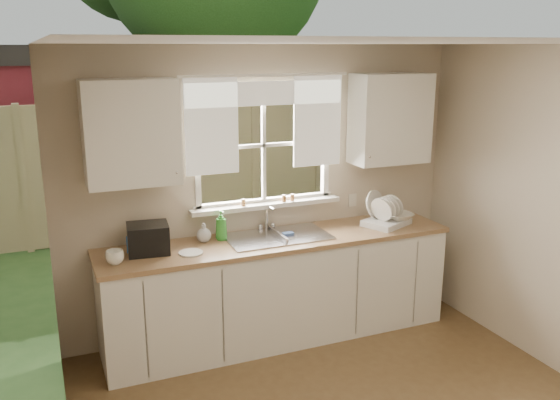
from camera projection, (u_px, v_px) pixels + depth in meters
name	position (u px, v px, depth m)	size (l,w,h in m)	color
room_walls	(396.00, 272.00, 3.37)	(3.62, 4.02, 2.50)	beige
ceiling	(401.00, 43.00, 3.11)	(3.60, 4.00, 0.02)	silver
window	(264.00, 164.00, 5.15)	(1.38, 0.16, 1.06)	white
curtains	(266.00, 113.00, 4.99)	(1.50, 0.03, 0.81)	white
base_cabinets	(279.00, 290.00, 5.13)	(3.00, 0.62, 0.87)	white
countertop	(279.00, 240.00, 5.01)	(3.04, 0.65, 0.04)	#97724B
upper_cabinet_left	(131.00, 133.00, 4.47)	(0.70, 0.33, 0.80)	white
upper_cabinet_right	(390.00, 119.00, 5.33)	(0.70, 0.33, 0.80)	white
wall_outlet	(352.00, 200.00, 5.57)	(0.08, 0.01, 0.12)	beige
sill_jars	(274.00, 199.00, 5.19)	(0.50, 0.04, 0.06)	brown
sink	(277.00, 245.00, 5.05)	(0.88, 0.52, 0.40)	#B7B7BC
dish_rack	(386.00, 217.00, 5.36)	(0.48, 0.44, 0.30)	silver
bowl	(399.00, 216.00, 5.36)	(0.24, 0.24, 0.06)	silver
soap_bottle_a	(221.00, 225.00, 4.93)	(0.10, 0.10, 0.26)	green
soap_bottle_b	(133.00, 239.00, 4.65)	(0.09, 0.10, 0.21)	#3573C7
soap_bottle_c	(204.00, 232.00, 4.90)	(0.12, 0.12, 0.16)	beige
saucer	(191.00, 253.00, 4.63)	(0.19, 0.19, 0.01)	white
cup	(115.00, 257.00, 4.40)	(0.14, 0.14, 0.11)	white
black_appliance	(148.00, 238.00, 4.63)	(0.31, 0.27, 0.23)	black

